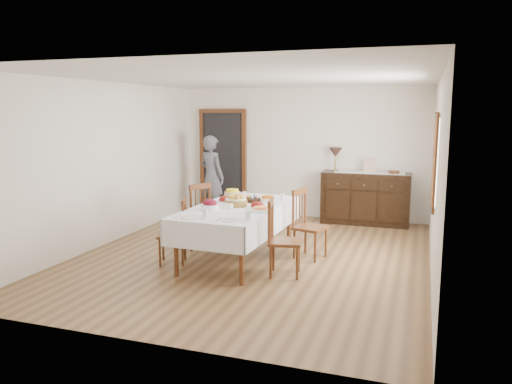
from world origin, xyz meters
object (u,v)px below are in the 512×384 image
(chair_left_near, at_px, (176,231))
(person, at_px, (212,174))
(chair_left_far, at_px, (195,215))
(sideboard, at_px, (365,198))
(chair_right_near, at_px, (281,237))
(dining_table, at_px, (238,213))
(table_lamp, at_px, (335,153))
(chair_right_far, at_px, (307,223))

(chair_left_near, distance_m, person, 3.11)
(chair_left_far, bearing_deg, sideboard, 163.77)
(chair_right_near, xyz_separation_m, person, (-2.30, 3.00, 0.37))
(dining_table, height_order, chair_right_near, chair_right_near)
(chair_right_near, bearing_deg, chair_left_near, 78.91)
(chair_right_near, bearing_deg, table_lamp, -12.11)
(chair_left_near, bearing_deg, person, 173.43)
(dining_table, xyz_separation_m, chair_right_near, (0.77, -0.46, -0.18))
(chair_right_near, height_order, table_lamp, table_lamp)
(chair_left_far, relative_size, sideboard, 0.63)
(chair_left_far, height_order, chair_right_near, chair_left_far)
(chair_left_near, height_order, person, person)
(person, relative_size, table_lamp, 3.84)
(chair_right_near, distance_m, sideboard, 3.51)
(dining_table, height_order, chair_left_far, chair_left_far)
(chair_left_near, xyz_separation_m, person, (-0.75, 2.99, 0.41))
(chair_left_far, relative_size, chair_right_near, 1.03)
(sideboard, xyz_separation_m, person, (-2.99, -0.43, 0.39))
(dining_table, xyz_separation_m, table_lamp, (0.88, 2.97, 0.64))
(person, bearing_deg, chair_right_near, 150.82)
(dining_table, bearing_deg, table_lamp, 76.09)
(chair_right_far, height_order, table_lamp, table_lamp)
(dining_table, distance_m, chair_left_far, 0.96)
(sideboard, bearing_deg, person, -171.73)
(table_lamp, bearing_deg, chair_right_near, -91.70)
(chair_right_far, bearing_deg, table_lamp, 16.29)
(chair_left_near, relative_size, table_lamp, 2.02)
(chair_left_near, xyz_separation_m, sideboard, (2.25, 3.42, 0.02))
(sideboard, bearing_deg, chair_left_near, -123.29)
(chair_left_far, relative_size, table_lamp, 2.26)
(chair_left_near, relative_size, person, 0.52)
(chair_right_far, bearing_deg, sideboard, 3.03)
(sideboard, bearing_deg, table_lamp, -179.55)
(dining_table, relative_size, chair_right_far, 2.31)
(sideboard, bearing_deg, dining_table, -116.27)
(chair_left_far, xyz_separation_m, sideboard, (2.34, 2.60, -0.03))
(chair_left_near, relative_size, chair_right_near, 0.92)
(chair_left_near, relative_size, chair_right_far, 0.92)
(chair_right_near, bearing_deg, chair_right_far, -19.34)
(dining_table, xyz_separation_m, person, (-1.52, 2.54, 0.19))
(chair_right_far, bearing_deg, person, 64.65)
(person, bearing_deg, chair_left_far, 130.31)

